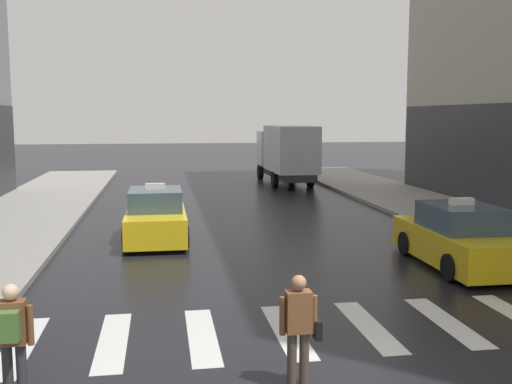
# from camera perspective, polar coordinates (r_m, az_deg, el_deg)

# --- Properties ---
(crosswalk_markings) EXTENTS (11.30, 2.80, 0.01)m
(crosswalk_markings) POSITION_cam_1_polar(r_m,az_deg,el_deg) (11.23, 6.96, -12.87)
(crosswalk_markings) COLOR silver
(crosswalk_markings) RESTS_ON ground
(taxi_lead) EXTENTS (1.98, 4.57, 1.80)m
(taxi_lead) POSITION_cam_1_polar(r_m,az_deg,el_deg) (16.22, 18.91, -4.27)
(taxi_lead) COLOR yellow
(taxi_lead) RESTS_ON ground
(taxi_second) EXTENTS (1.93, 4.54, 1.80)m
(taxi_second) POSITION_cam_1_polar(r_m,az_deg,el_deg) (18.87, -9.61, -2.40)
(taxi_second) COLOR yellow
(taxi_second) RESTS_ON ground
(box_truck) EXTENTS (2.32, 7.56, 3.35)m
(box_truck) POSITION_cam_1_polar(r_m,az_deg,el_deg) (33.88, 2.98, 3.86)
(box_truck) COLOR #2D2D2D
(box_truck) RESTS_ON ground
(pedestrian_with_backpack) EXTENTS (0.55, 0.43, 1.65)m
(pedestrian_with_backpack) POSITION_cam_1_polar(r_m,az_deg,el_deg) (8.77, -22.42, -12.53)
(pedestrian_with_backpack) COLOR #333338
(pedestrian_with_backpack) RESTS_ON ground
(pedestrian_with_handbag) EXTENTS (0.60, 0.24, 1.65)m
(pedestrian_with_handbag) POSITION_cam_1_polar(r_m,az_deg,el_deg) (8.63, 4.19, -12.58)
(pedestrian_with_handbag) COLOR #473D33
(pedestrian_with_handbag) RESTS_ON ground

